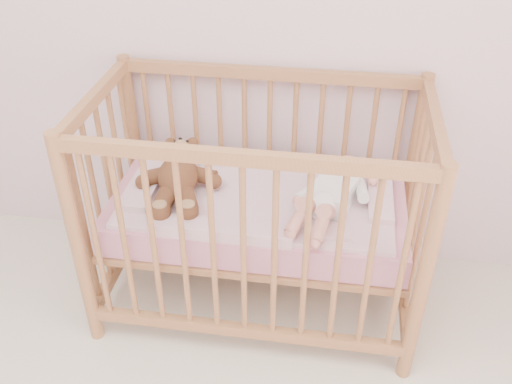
# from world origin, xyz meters

# --- Properties ---
(crib) EXTENTS (1.36, 0.76, 1.00)m
(crib) POSITION_xyz_m (0.38, 1.60, 0.50)
(crib) COLOR #B47C4C
(crib) RESTS_ON floor
(mattress) EXTENTS (1.22, 0.62, 0.13)m
(mattress) POSITION_xyz_m (0.38, 1.60, 0.49)
(mattress) COLOR pink
(mattress) RESTS_ON crib
(blanket) EXTENTS (1.10, 0.58, 0.06)m
(blanket) POSITION_xyz_m (0.38, 1.60, 0.56)
(blanket) COLOR #ECA2AF
(blanket) RESTS_ON mattress
(baby) EXTENTS (0.46, 0.65, 0.14)m
(baby) POSITION_xyz_m (0.68, 1.58, 0.64)
(baby) COLOR white
(baby) RESTS_ON blanket
(teddy_bear) EXTENTS (0.46, 0.58, 0.15)m
(teddy_bear) POSITION_xyz_m (0.05, 1.58, 0.65)
(teddy_bear) COLOR brown
(teddy_bear) RESTS_ON blanket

